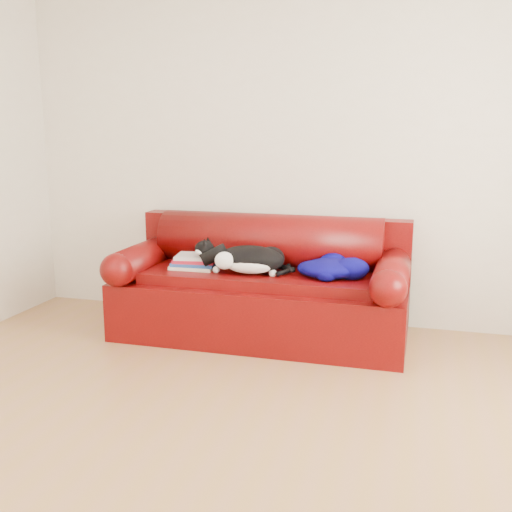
% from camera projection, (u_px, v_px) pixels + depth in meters
% --- Properties ---
extents(ground, '(4.50, 4.50, 0.00)m').
position_uv_depth(ground, '(213.00, 434.00, 3.01)').
color(ground, olive).
rests_on(ground, ground).
extents(room_shell, '(4.52, 4.02, 2.61)m').
position_uv_depth(room_shell, '(235.00, 91.00, 2.65)').
color(room_shell, beige).
rests_on(room_shell, ground).
extents(sofa_base, '(2.10, 0.90, 0.50)m').
position_uv_depth(sofa_base, '(261.00, 305.00, 4.41)').
color(sofa_base, '#350204').
rests_on(sofa_base, ground).
extents(sofa_back, '(2.10, 1.01, 0.88)m').
position_uv_depth(sofa_back, '(270.00, 258.00, 4.58)').
color(sofa_back, '#350204').
rests_on(sofa_back, ground).
extents(book_stack, '(0.33, 0.27, 0.10)m').
position_uv_depth(book_stack, '(196.00, 261.00, 4.42)').
color(book_stack, beige).
rests_on(book_stack, sofa_base).
extents(cat, '(0.70, 0.45, 0.25)m').
position_uv_depth(cat, '(250.00, 260.00, 4.23)').
color(cat, black).
rests_on(cat, sofa_base).
extents(blanket, '(0.57, 0.46, 0.15)m').
position_uv_depth(blanket, '(332.00, 267.00, 4.15)').
color(blanket, '#05024A').
rests_on(blanket, sofa_base).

